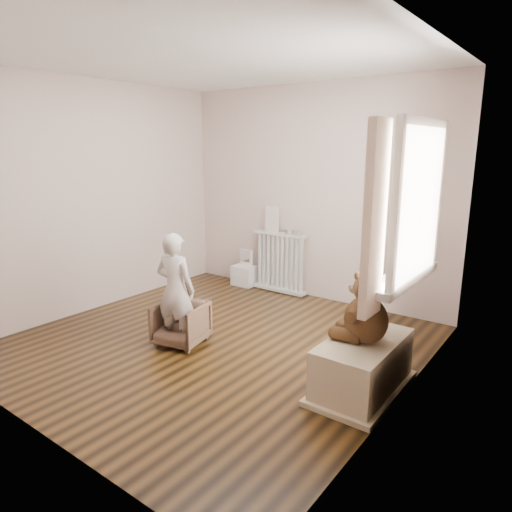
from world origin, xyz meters
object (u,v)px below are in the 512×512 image
Objects in this scene: teddy_bear at (367,310)px; plush_cat at (406,259)px; armchair at (181,324)px; radiator at (280,263)px; child at (175,290)px; toy_vanity at (244,266)px; toy_bench at (363,367)px.

plush_cat is (0.13, 0.41, 0.33)m from teddy_bear.
teddy_bear is 0.54m from plush_cat.
radiator is at bearing 80.84° from armchair.
child is at bearing -86.17° from radiator.
toy_bench is (2.46, -1.66, -0.08)m from toy_vanity.
radiator is at bearing 131.89° from teddy_bear.
radiator is 0.88× the size of toy_bench.
toy_vanity is at bearing -83.27° from child.
child is 2.07m from plush_cat.
toy_vanity is 2.98m from plush_cat.
toy_vanity is 2.01m from armchair.
child is (0.13, -1.96, 0.17)m from radiator.
toy_bench is at bearing -41.65° from radiator.
plush_cat reaches higher than radiator.
plush_cat reaches higher than toy_vanity.
armchair is 0.50× the size of toy_bench.
radiator is 1.97m from child.
radiator reaches higher than toy_bench.
child is 2.03× the size of teddy_bear.
child is 1.82m from toy_bench.
child reaches higher than toy_bench.
radiator is at bearing -99.26° from child.
teddy_bear is at bearing 175.26° from child.
toy_bench is at bearing -33.95° from toy_vanity.
armchair is at bearing -172.76° from toy_bench.
teddy_bear is (0.01, -0.01, 0.47)m from toy_bench.
toy_vanity reaches higher than armchair.
radiator is 1.48× the size of teddy_bear.
teddy_bear is (1.78, 0.26, 0.11)m from child.
toy_vanity is 2.07m from child.
plush_cat is (2.04, -1.29, 0.61)m from radiator.
toy_vanity is at bearing 166.30° from plush_cat.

